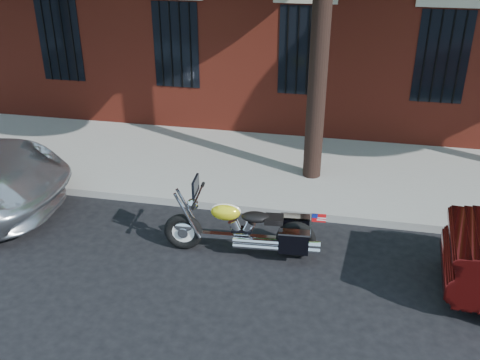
# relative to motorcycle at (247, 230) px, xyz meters

# --- Properties ---
(ground) EXTENTS (120.00, 120.00, 0.00)m
(ground) POSITION_rel_motorcycle_xyz_m (0.28, -0.02, -0.44)
(ground) COLOR black
(ground) RESTS_ON ground
(curb) EXTENTS (40.00, 0.16, 0.15)m
(curb) POSITION_rel_motorcycle_xyz_m (0.28, 1.36, -0.36)
(curb) COLOR gray
(curb) RESTS_ON ground
(sidewalk) EXTENTS (40.00, 3.60, 0.15)m
(sidewalk) POSITION_rel_motorcycle_xyz_m (0.28, 3.24, -0.36)
(sidewalk) COLOR gray
(sidewalk) RESTS_ON ground
(motorcycle) EXTENTS (2.58, 0.82, 1.29)m
(motorcycle) POSITION_rel_motorcycle_xyz_m (0.00, 0.00, 0.00)
(motorcycle) COLOR black
(motorcycle) RESTS_ON ground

